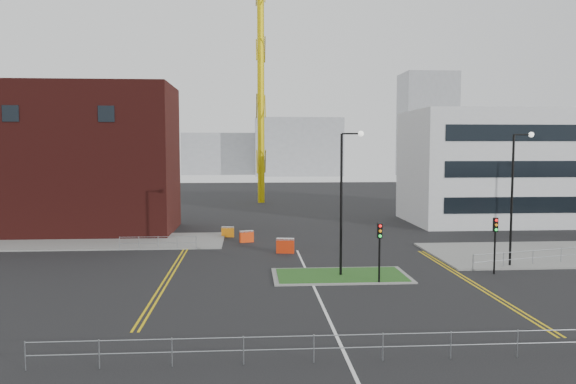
# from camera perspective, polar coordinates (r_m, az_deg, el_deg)

# --- Properties ---
(ground) EXTENTS (200.00, 200.00, 0.00)m
(ground) POSITION_cam_1_polar(r_m,az_deg,el_deg) (28.13, 3.95, -12.34)
(ground) COLOR black
(ground) RESTS_ON ground
(pavement_left) EXTENTS (28.00, 8.00, 0.12)m
(pavement_left) POSITION_cam_1_polar(r_m,az_deg,el_deg) (51.93, -22.23, -4.72)
(pavement_left) COLOR slate
(pavement_left) RESTS_ON ground
(island_kerb) EXTENTS (8.60, 4.60, 0.08)m
(island_kerb) POSITION_cam_1_polar(r_m,az_deg,el_deg) (36.05, 5.37, -8.47)
(island_kerb) COLOR slate
(island_kerb) RESTS_ON ground
(grass_island) EXTENTS (8.00, 4.00, 0.12)m
(grass_island) POSITION_cam_1_polar(r_m,az_deg,el_deg) (36.05, 5.37, -8.43)
(grass_island) COLOR #1C4918
(grass_island) RESTS_ON ground
(brick_building) EXTENTS (24.20, 10.07, 14.24)m
(brick_building) POSITION_cam_1_polar(r_m,az_deg,el_deg) (57.94, -23.38, 2.94)
(brick_building) COLOR #451411
(brick_building) RESTS_ON ground
(office_block) EXTENTS (25.00, 12.20, 12.00)m
(office_block) POSITION_cam_1_polar(r_m,az_deg,el_deg) (65.77, 22.95, 2.38)
(office_block) COLOR silver
(office_block) RESTS_ON ground
(tower_crane) EXTENTS (52.81, 6.54, 35.60)m
(tower_crane) POSITION_cam_1_polar(r_m,az_deg,el_deg) (83.02, 1.50, 16.11)
(tower_crane) COLOR gold
(tower_crane) RESTS_ON ground
(streetlamp_island) EXTENTS (1.46, 0.36, 9.18)m
(streetlamp_island) POSITION_cam_1_polar(r_m,az_deg,el_deg) (35.26, 5.79, 0.08)
(streetlamp_island) COLOR black
(streetlamp_island) RESTS_ON ground
(streetlamp_right_near) EXTENTS (1.46, 0.36, 9.18)m
(streetlamp_right_near) POSITION_cam_1_polar(r_m,az_deg,el_deg) (40.90, 22.10, 0.39)
(streetlamp_right_near) COLOR black
(streetlamp_right_near) RESTS_ON ground
(traffic_light_island) EXTENTS (0.28, 0.33, 3.65)m
(traffic_light_island) POSITION_cam_1_polar(r_m,az_deg,el_deg) (34.00, 9.30, -4.96)
(traffic_light_island) COLOR black
(traffic_light_island) RESTS_ON ground
(traffic_light_right) EXTENTS (0.28, 0.33, 3.65)m
(traffic_light_right) POSITION_cam_1_polar(r_m,az_deg,el_deg) (38.45, 20.31, -4.08)
(traffic_light_right) COLOR black
(traffic_light_right) RESTS_ON ground
(railing_front) EXTENTS (24.05, 0.05, 1.10)m
(railing_front) POSITION_cam_1_polar(r_m,az_deg,el_deg) (22.26, 6.17, -14.89)
(railing_front) COLOR gray
(railing_front) RESTS_ON ground
(railing_left) EXTENTS (6.05, 0.05, 1.10)m
(railing_left) POSITION_cam_1_polar(r_m,az_deg,el_deg) (45.84, -13.07, -4.83)
(railing_left) COLOR gray
(railing_left) RESTS_ON ground
(centre_line) EXTENTS (0.15, 30.00, 0.01)m
(centre_line) POSITION_cam_1_polar(r_m,az_deg,el_deg) (30.03, 3.42, -11.22)
(centre_line) COLOR silver
(centre_line) RESTS_ON ground
(yellow_left_a) EXTENTS (0.12, 24.00, 0.01)m
(yellow_left_a) POSITION_cam_1_polar(r_m,az_deg,el_deg) (37.91, -11.95, -7.95)
(yellow_left_a) COLOR gold
(yellow_left_a) RESTS_ON ground
(yellow_left_b) EXTENTS (0.12, 24.00, 0.01)m
(yellow_left_b) POSITION_cam_1_polar(r_m,az_deg,el_deg) (37.87, -11.50, -7.95)
(yellow_left_b) COLOR gold
(yellow_left_b) RESTS_ON ground
(yellow_right_a) EXTENTS (0.12, 20.00, 0.01)m
(yellow_right_a) POSITION_cam_1_polar(r_m,az_deg,el_deg) (36.17, 17.84, -8.69)
(yellow_right_a) COLOR gold
(yellow_right_a) RESTS_ON ground
(yellow_right_b) EXTENTS (0.12, 20.00, 0.01)m
(yellow_right_b) POSITION_cam_1_polar(r_m,az_deg,el_deg) (36.28, 18.29, -8.66)
(yellow_right_b) COLOR gold
(yellow_right_b) RESTS_ON ground
(skyline_a) EXTENTS (18.00, 12.00, 22.00)m
(skyline_a) POSITION_cam_1_polar(r_m,az_deg,el_deg) (151.08, -17.94, 5.52)
(skyline_a) COLOR gray
(skyline_a) RESTS_ON ground
(skyline_b) EXTENTS (24.00, 12.00, 16.00)m
(skyline_b) POSITION_cam_1_polar(r_m,az_deg,el_deg) (157.24, 1.05, 4.61)
(skyline_b) COLOR gray
(skyline_b) RESTS_ON ground
(skyline_c) EXTENTS (14.00, 12.00, 28.00)m
(skyline_c) POSITION_cam_1_polar(r_m,az_deg,el_deg) (159.38, 13.93, 6.63)
(skyline_c) COLOR gray
(skyline_c) RESTS_ON ground
(skyline_d) EXTENTS (30.00, 12.00, 12.00)m
(skyline_d) POSITION_cam_1_polar(r_m,az_deg,el_deg) (166.71, -5.45, 3.90)
(skyline_d) COLOR gray
(skyline_d) RESTS_ON ground
(barrier_left) EXTENTS (1.14, 0.49, 0.93)m
(barrier_left) POSITION_cam_1_polar(r_m,az_deg,el_deg) (51.26, -6.14, -4.01)
(barrier_left) COLOR #C76A0B
(barrier_left) RESTS_ON ground
(barrier_mid) EXTENTS (1.24, 0.71, 0.99)m
(barrier_mid) POSITION_cam_1_polar(r_m,az_deg,el_deg) (48.33, -4.23, -4.48)
(barrier_mid) COLOR #EA3B0D
(barrier_mid) RESTS_ON ground
(barrier_right) EXTENTS (1.42, 0.67, 1.15)m
(barrier_right) POSITION_cam_1_polar(r_m,az_deg,el_deg) (43.40, -0.28, -5.41)
(barrier_right) COLOR red
(barrier_right) RESTS_ON ground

